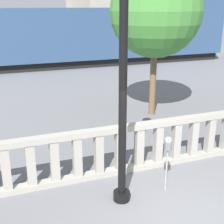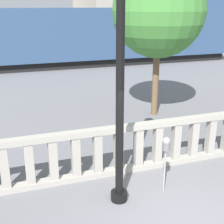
{
  "view_description": "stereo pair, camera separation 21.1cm",
  "coord_description": "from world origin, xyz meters",
  "views": [
    {
      "loc": [
        -3.15,
        -4.12,
        4.08
      ],
      "look_at": [
        -0.37,
        3.43,
        1.3
      ],
      "focal_mm": 50.0,
      "sensor_mm": 36.0,
      "label": 1
    },
    {
      "loc": [
        -2.95,
        -4.19,
        4.08
      ],
      "look_at": [
        -0.37,
        3.43,
        1.3
      ],
      "focal_mm": 50.0,
      "sensor_mm": 36.0,
      "label": 2
    }
  ],
  "objects": [
    {
      "name": "train_near",
      "position": [
        3.31,
        17.29,
        2.04
      ],
      "size": [
        20.1,
        2.9,
        4.48
      ],
      "color": "black",
      "rests_on": "ground"
    },
    {
      "name": "tree_left",
      "position": [
        2.32,
        6.22,
        3.86
      ],
      "size": [
        3.31,
        3.31,
        5.53
      ],
      "color": "brown",
      "rests_on": "ground"
    },
    {
      "name": "balustrade",
      "position": [
        0.0,
        2.43,
        0.64
      ],
      "size": [
        17.08,
        0.24,
        1.28
      ],
      "color": "#9E998E",
      "rests_on": "ground"
    },
    {
      "name": "parking_meter",
      "position": [
        0.18,
        1.33,
        1.07
      ],
      "size": [
        0.17,
        0.17,
        1.34
      ],
      "color": "#99999E",
      "rests_on": "ground"
    },
    {
      "name": "lamppost",
      "position": [
        -0.92,
        1.33,
        2.87
      ],
      "size": [
        0.37,
        0.37,
        5.57
      ],
      "color": "black",
      "rests_on": "ground"
    },
    {
      "name": "train_far",
      "position": [
        4.95,
        31.07,
        1.92
      ],
      "size": [
        18.31,
        2.91,
        4.24
      ],
      "color": "black",
      "rests_on": "ground"
    }
  ]
}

